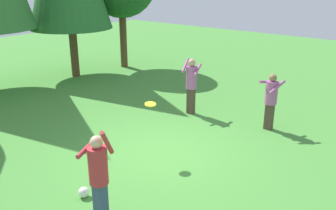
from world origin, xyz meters
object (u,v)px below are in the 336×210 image
person_thrower (98,172)px  person_bystander (271,97)px  person_catcher (191,81)px  ball_white (84,192)px  frisbee (150,104)px

person_thrower → person_bystander: size_ratio=1.14×
person_catcher → ball_white: bearing=-6.2°
frisbee → ball_white: bearing=-177.8°
person_bystander → frisbee: person_bystander is taller
person_catcher → person_bystander: size_ratio=1.09×
person_thrower → ball_white: 1.28m
person_catcher → frisbee: bearing=-0.0°
ball_white → person_bystander: bearing=-14.5°
frisbee → ball_white: size_ratio=1.73×
person_bystander → frisbee: size_ratio=4.32×
person_catcher → person_thrower: bearing=1.5°
person_thrower → frisbee: (2.45, 0.94, 0.36)m
ball_white → person_thrower: bearing=-108.8°
person_catcher → frisbee: size_ratio=4.69×
person_catcher → person_bystander: bearing=80.7°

